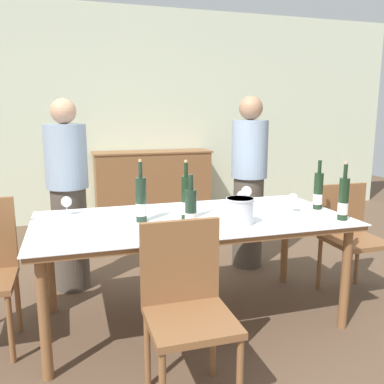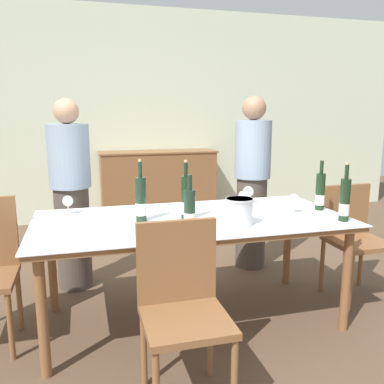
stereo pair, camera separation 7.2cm
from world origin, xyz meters
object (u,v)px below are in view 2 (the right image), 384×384
wine_bottle_1 (186,199)px  person_host (71,196)px  wine_glass_1 (248,192)px  chair_near_front (182,299)px  wine_bottle_0 (320,192)px  wine_bottle_2 (345,201)px  chair_right_end (352,232)px  wine_bottle_3 (190,210)px  sideboard_cabinet (158,186)px  wine_glass_0 (243,197)px  wine_glass_2 (68,202)px  wine_glass_3 (294,200)px  ice_bucket (239,211)px  dining_table (192,227)px  wine_bottle_4 (141,200)px  person_guest_left (252,183)px

wine_bottle_1 → person_host: person_host is taller
wine_glass_1 → chair_near_front: 1.34m
wine_bottle_0 → chair_near_front: (-1.22, -0.71, -0.35)m
wine_bottle_0 → wine_bottle_2: bearing=-93.7°
chair_right_end → wine_bottle_2: bearing=-133.7°
wine_bottle_0 → person_host: bearing=155.1°
wine_bottle_1 → wine_glass_1: (0.59, 0.34, -0.05)m
wine_bottle_3 → sideboard_cabinet: bearing=83.2°
wine_bottle_1 → wine_glass_1: bearing=30.0°
wine_glass_0 → wine_glass_2: bearing=174.0°
wine_glass_1 → wine_bottle_0: bearing=-37.0°
wine_glass_2 → wine_glass_3: bearing=-14.0°
wine_bottle_2 → wine_glass_2: 1.88m
sideboard_cabinet → ice_bucket: size_ratio=8.55×
wine_glass_2 → dining_table: bearing=-21.9°
wine_bottle_2 → dining_table: bearing=160.6°
wine_bottle_3 → chair_right_end: (1.42, 0.32, -0.35)m
wine_bottle_4 → wine_glass_2: bearing=146.0°
wine_bottle_0 → wine_bottle_4: 1.31m
wine_glass_1 → person_guest_left: bearing=63.7°
person_host → wine_glass_0: bearing=-26.1°
wine_bottle_1 → wine_glass_3: wine_bottle_1 is taller
wine_glass_1 → person_host: person_host is taller
chair_near_front → wine_bottle_2: bearing=18.3°
wine_bottle_4 → wine_glass_0: size_ratio=3.23×
sideboard_cabinet → wine_glass_1: sideboard_cabinet is taller
wine_bottle_0 → person_guest_left: bearing=100.1°
wine_glass_1 → wine_glass_2: (-1.35, 0.02, -0.00)m
wine_glass_1 → wine_bottle_2: bearing=-57.5°
wine_bottle_3 → chair_near_front: size_ratio=0.37×
ice_bucket → wine_bottle_1: 0.37m
wine_glass_0 → person_guest_left: size_ratio=0.08×
wine_glass_2 → person_host: size_ratio=0.09×
wine_bottle_3 → wine_glass_3: size_ratio=2.43×
wine_bottle_3 → wine_glass_0: (0.53, 0.44, -0.03)m
ice_bucket → chair_near_front: bearing=-135.4°
sideboard_cabinet → chair_near_front: bearing=-98.6°
sideboard_cabinet → wine_bottle_1: size_ratio=3.86×
chair_near_front → person_host: 1.65m
dining_table → wine_bottle_2: size_ratio=5.37×
wine_bottle_1 → wine_glass_0: (0.50, 0.23, -0.06)m
wine_glass_2 → wine_bottle_1: bearing=-25.3°
wine_glass_2 → chair_right_end: bearing=-6.5°
wine_glass_3 → person_host: (-1.54, 0.87, -0.07)m
wine_bottle_3 → wine_glass_1: size_ratio=2.44×
sideboard_cabinet → wine_glass_0: sideboard_cabinet is taller
ice_bucket → wine_bottle_3: wine_bottle_3 is taller
ice_bucket → wine_glass_2: ice_bucket is taller
wine_bottle_0 → person_host: 1.96m
wine_glass_2 → wine_glass_3: (1.55, -0.39, 0.01)m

